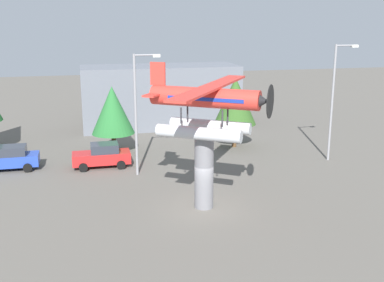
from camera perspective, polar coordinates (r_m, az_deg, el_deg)
ground_plane at (r=28.06m, az=1.42°, el=-7.89°), size 140.00×140.00×0.00m
display_pedestal at (r=27.32m, az=1.45°, el=-3.72°), size 1.10×1.10×4.30m
floatplane_monument at (r=26.33m, az=1.77°, el=4.18°), size 7.08×9.25×4.00m
car_near_blue at (r=36.87m, az=-21.02°, el=-1.92°), size 4.20×2.02×1.76m
car_mid_red at (r=35.71m, az=-10.70°, el=-1.70°), size 4.20×2.02×1.76m
streetlight_primary at (r=32.67m, az=-6.46°, el=4.11°), size 1.84×0.28×8.41m
streetlight_secondary at (r=37.54m, az=16.72°, el=5.28°), size 1.84×0.28×8.84m
storefront_building at (r=48.34m, az=-3.82°, el=5.38°), size 15.55×5.63×6.12m
tree_east at (r=38.76m, az=-9.50°, el=3.66°), size 3.45×3.45×5.46m
tree_center_back at (r=40.13m, az=5.20°, el=4.80°), size 3.56×3.56×5.97m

